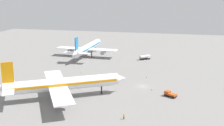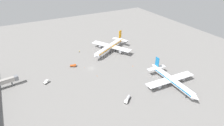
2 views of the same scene
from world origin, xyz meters
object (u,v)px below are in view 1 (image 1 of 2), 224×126
fuel_truck (145,57)px  ground_crew_worker (124,116)px  safety_cone_mid_apron (81,73)px  airplane_taxiing (62,84)px  pushback_tractor (170,94)px  airplane_at_gate (87,48)px  safety_cone_near_gate (147,77)px  safety_cone_far_side (152,89)px

fuel_truck → ground_crew_worker: fuel_truck is taller
safety_cone_mid_apron → airplane_taxiing: bearing=-173.7°
fuel_truck → ground_crew_worker: bearing=-126.9°
pushback_tractor → airplane_at_gate: bearing=-17.4°
airplane_at_gate → safety_cone_near_gate: airplane_at_gate is taller
airplane_at_gate → airplane_taxiing: 65.99m
airplane_taxiing → safety_cone_mid_apron: (31.21, 3.43, -4.99)m
pushback_tractor → fuel_truck: fuel_truck is taller
safety_cone_mid_apron → safety_cone_far_side: (-15.84, -33.92, 0.00)m
fuel_truck → safety_cone_far_side: 49.51m
safety_cone_mid_apron → safety_cone_far_side: bearing=-115.0°
fuel_truck → safety_cone_far_side: fuel_truck is taller
airplane_at_gate → ground_crew_worker: (-77.02, -35.44, -4.09)m
fuel_truck → ground_crew_worker: (-76.14, -2.08, -0.54)m
airplane_at_gate → safety_cone_far_side: bearing=-137.8°
pushback_tractor → safety_cone_far_side: 8.90m
pushback_tractor → safety_cone_far_side: bearing=-6.7°
ground_crew_worker → safety_cone_far_side: size_ratio=2.78×
airplane_taxiing → safety_cone_near_gate: bearing=19.2°
pushback_tractor → safety_cone_near_gate: 23.54m
safety_cone_mid_apron → safety_cone_far_side: 37.43m
pushback_tractor → safety_cone_mid_apron: bearing=3.8°
safety_cone_mid_apron → safety_cone_far_side: size_ratio=1.00×
safety_cone_mid_apron → airplane_at_gate: bearing=12.4°
fuel_truck → safety_cone_near_gate: size_ratio=10.19×
ground_crew_worker → safety_cone_near_gate: size_ratio=2.78×
fuel_truck → airplane_at_gate: bearing=140.0°
airplane_taxiing → fuel_truck: (64.21, -22.47, -3.90)m
safety_cone_near_gate → safety_cone_mid_apron: (0.29, 30.35, 0.00)m
airplane_at_gate → pushback_tractor: airplane_at_gate is taller
pushback_tractor → safety_cone_mid_apron: (21.32, 40.91, -0.67)m
airplane_at_gate → safety_cone_far_side: airplane_at_gate is taller
fuel_truck → safety_cone_mid_apron: bearing=-166.6°
airplane_at_gate → pushback_tractor: 73.50m
airplane_taxiing → safety_cone_mid_apron: 31.79m
airplane_at_gate → safety_cone_mid_apron: bearing=-165.1°
safety_cone_mid_apron → pushback_tractor: bearing=-117.5°
airplane_taxiing → pushback_tractor: airplane_taxiing is taller
airplane_at_gate → safety_cone_far_side: 64.85m
pushback_tractor → ground_crew_worker: bearing=90.7°
fuel_truck → safety_cone_far_side: size_ratio=10.19×
safety_cone_near_gate → safety_cone_mid_apron: 30.35m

